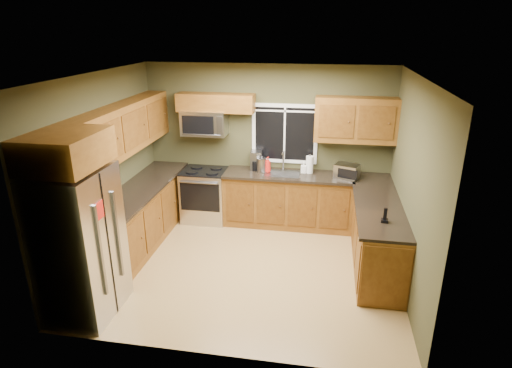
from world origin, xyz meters
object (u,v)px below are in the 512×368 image
(microwave, at_px, (204,123))
(kettle, at_px, (262,164))
(paper_towel_roll, at_px, (310,164))
(soap_bottle_c, at_px, (259,164))
(cordless_phone, at_px, (385,218))
(range, at_px, (205,195))
(toaster_oven, at_px, (347,171))
(soap_bottle_a, at_px, (268,165))
(soap_bottle_b, at_px, (303,167))
(coffee_maker, at_px, (256,161))
(refrigerator, at_px, (80,244))

(microwave, relative_size, kettle, 2.55)
(microwave, height_order, paper_towel_roll, microwave)
(soap_bottle_c, height_order, cordless_phone, cordless_phone)
(microwave, relative_size, paper_towel_roll, 2.36)
(range, height_order, toaster_oven, toaster_oven)
(soap_bottle_c, xyz_separation_m, cordless_phone, (1.92, -1.89, -0.02))
(microwave, xyz_separation_m, cordless_phone, (2.84, -1.79, -0.73))
(soap_bottle_c, bearing_deg, soap_bottle_a, -45.97)
(kettle, bearing_deg, soap_bottle_c, 111.49)
(range, distance_m, cordless_phone, 3.33)
(range, bearing_deg, soap_bottle_b, 3.72)
(coffee_maker, distance_m, cordless_phone, 2.68)
(range, height_order, kettle, kettle)
(refrigerator, height_order, soap_bottle_b, refrigerator)
(range, xyz_separation_m, paper_towel_roll, (1.80, 0.13, 0.62))
(range, distance_m, kettle, 1.17)
(refrigerator, relative_size, cordless_phone, 9.39)
(kettle, bearing_deg, refrigerator, -121.06)
(coffee_maker, relative_size, soap_bottle_b, 1.67)
(soap_bottle_b, relative_size, soap_bottle_c, 1.26)
(soap_bottle_b, xyz_separation_m, soap_bottle_c, (-0.78, 0.12, -0.02))
(toaster_oven, bearing_deg, soap_bottle_c, 169.93)
(soap_bottle_c, bearing_deg, soap_bottle_b, -8.73)
(paper_towel_roll, bearing_deg, coffee_maker, 177.64)
(kettle, bearing_deg, toaster_oven, -2.82)
(soap_bottle_a, bearing_deg, refrigerator, -122.55)
(coffee_maker, distance_m, soap_bottle_a, 0.26)
(soap_bottle_c, bearing_deg, refrigerator, -118.25)
(toaster_oven, xyz_separation_m, paper_towel_roll, (-0.61, 0.17, 0.03))
(toaster_oven, distance_m, cordless_phone, 1.68)
(paper_towel_roll, distance_m, soap_bottle_b, 0.11)
(range, bearing_deg, cordless_phone, -30.21)
(range, distance_m, paper_towel_roll, 1.91)
(microwave, xyz_separation_m, kettle, (1.00, -0.10, -0.65))
(microwave, relative_size, soap_bottle_c, 5.05)
(paper_towel_roll, xyz_separation_m, cordless_phone, (1.04, -1.79, -0.09))
(coffee_maker, relative_size, soap_bottle_a, 1.20)
(refrigerator, height_order, coffee_maker, refrigerator)
(microwave, xyz_separation_m, paper_towel_roll, (1.80, -0.01, -0.64))
(microwave, bearing_deg, range, -89.98)
(microwave, distance_m, soap_bottle_c, 1.17)
(microwave, xyz_separation_m, soap_bottle_b, (1.70, -0.03, -0.69))
(paper_towel_roll, distance_m, soap_bottle_c, 0.89)
(coffee_maker, distance_m, paper_towel_roll, 0.92)
(kettle, distance_m, soap_bottle_b, 0.71)
(coffee_maker, bearing_deg, refrigerator, -118.14)
(coffee_maker, bearing_deg, soap_bottle_a, -29.63)
(refrigerator, relative_size, soap_bottle_a, 6.77)
(coffee_maker, height_order, soap_bottle_c, coffee_maker)
(paper_towel_roll, bearing_deg, cordless_phone, -59.78)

